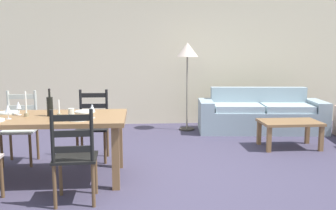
# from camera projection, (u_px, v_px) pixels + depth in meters

# --- Properties ---
(ground_plane) EXTENTS (9.60, 9.60, 0.02)m
(ground_plane) POSITION_uv_depth(u_px,v_px,m) (157.00, 177.00, 4.45)
(ground_plane) COLOR #403B51
(wall_far) EXTENTS (9.60, 0.16, 2.70)m
(wall_far) POSITION_uv_depth(u_px,v_px,m) (149.00, 58.00, 7.50)
(wall_far) COLOR beige
(wall_far) RESTS_ON ground_plane
(dining_table) EXTENTS (1.90, 0.96, 0.75)m
(dining_table) POSITION_uv_depth(u_px,v_px,m) (43.00, 124.00, 4.24)
(dining_table) COLOR olive
(dining_table) RESTS_ON ground_plane
(dining_chair_near_right) EXTENTS (0.44, 0.42, 0.96)m
(dining_chair_near_right) POSITION_uv_depth(u_px,v_px,m) (75.00, 156.00, 3.60)
(dining_chair_near_right) COLOR black
(dining_chair_near_right) RESTS_ON ground_plane
(dining_chair_far_left) EXTENTS (0.42, 0.40, 0.96)m
(dining_chair_far_left) POSITION_uv_depth(u_px,v_px,m) (20.00, 127.00, 4.94)
(dining_chair_far_left) COLOR beige
(dining_chair_far_left) RESTS_ON ground_plane
(dining_chair_far_right) EXTENTS (0.43, 0.41, 0.96)m
(dining_chair_far_right) POSITION_uv_depth(u_px,v_px,m) (93.00, 125.00, 5.08)
(dining_chair_far_right) COLOR black
(dining_chair_far_right) RESTS_ON ground_plane
(dinner_plate_near_right) EXTENTS (0.24, 0.24, 0.02)m
(dinner_plate_near_right) POSITION_uv_depth(u_px,v_px,m) (79.00, 119.00, 4.02)
(dinner_plate_near_right) COLOR white
(dinner_plate_near_right) RESTS_ON dining_table
(fork_near_right) EXTENTS (0.03, 0.17, 0.01)m
(fork_near_right) POSITION_uv_depth(u_px,v_px,m) (65.00, 120.00, 4.01)
(fork_near_right) COLOR silver
(fork_near_right) RESTS_ON dining_table
(dinner_plate_far_left) EXTENTS (0.24, 0.24, 0.02)m
(dinner_plate_far_left) POSITION_uv_depth(u_px,v_px,m) (9.00, 113.00, 4.44)
(dinner_plate_far_left) COLOR white
(dinner_plate_far_left) RESTS_ON dining_table
(dinner_plate_far_right) EXTENTS (0.24, 0.24, 0.02)m
(dinner_plate_far_right) POSITION_uv_depth(u_px,v_px,m) (85.00, 112.00, 4.51)
(dinner_plate_far_right) COLOR white
(dinner_plate_far_right) RESTS_ON dining_table
(fork_far_right) EXTENTS (0.02, 0.17, 0.01)m
(fork_far_right) POSITION_uv_depth(u_px,v_px,m) (73.00, 112.00, 4.50)
(fork_far_right) COLOR silver
(fork_far_right) RESTS_ON dining_table
(wine_bottle) EXTENTS (0.07, 0.07, 0.32)m
(wine_bottle) POSITION_uv_depth(u_px,v_px,m) (50.00, 106.00, 4.24)
(wine_bottle) COLOR black
(wine_bottle) RESTS_ON dining_table
(wine_glass_near_left) EXTENTS (0.06, 0.06, 0.16)m
(wine_glass_near_left) POSITION_uv_depth(u_px,v_px,m) (8.00, 109.00, 4.05)
(wine_glass_near_left) COLOR white
(wine_glass_near_left) RESTS_ON dining_table
(wine_glass_near_right) EXTENTS (0.06, 0.06, 0.16)m
(wine_glass_near_right) POSITION_uv_depth(u_px,v_px,m) (92.00, 108.00, 4.12)
(wine_glass_near_right) COLOR white
(wine_glass_near_right) RESTS_ON dining_table
(wine_glass_far_left) EXTENTS (0.06, 0.06, 0.16)m
(wine_glass_far_left) POSITION_uv_depth(u_px,v_px,m) (18.00, 106.00, 4.31)
(wine_glass_far_left) COLOR white
(wine_glass_far_left) RESTS_ON dining_table
(coffee_cup_primary) EXTENTS (0.07, 0.07, 0.09)m
(coffee_cup_primary) POSITION_uv_depth(u_px,v_px,m) (71.00, 112.00, 4.25)
(coffee_cup_primary) COLOR beige
(coffee_cup_primary) RESTS_ON dining_table
(candle_tall) EXTENTS (0.05, 0.05, 0.29)m
(candle_tall) POSITION_uv_depth(u_px,v_px,m) (26.00, 109.00, 4.22)
(candle_tall) COLOR #998C66
(candle_tall) RESTS_ON dining_table
(candle_short) EXTENTS (0.05, 0.05, 0.20)m
(candle_short) POSITION_uv_depth(u_px,v_px,m) (59.00, 112.00, 4.20)
(candle_short) COLOR #998C66
(candle_short) RESTS_ON dining_table
(couch) EXTENTS (2.35, 1.01, 0.80)m
(couch) POSITION_uv_depth(u_px,v_px,m) (260.00, 115.00, 6.90)
(couch) COLOR #97ACB2
(couch) RESTS_ON ground_plane
(coffee_table) EXTENTS (0.90, 0.56, 0.42)m
(coffee_table) POSITION_uv_depth(u_px,v_px,m) (290.00, 125.00, 5.70)
(coffee_table) COLOR olive
(coffee_table) RESTS_ON ground_plane
(standing_lamp) EXTENTS (0.40, 0.40, 1.64)m
(standing_lamp) POSITION_uv_depth(u_px,v_px,m) (187.00, 55.00, 6.82)
(standing_lamp) COLOR #332D28
(standing_lamp) RESTS_ON ground_plane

